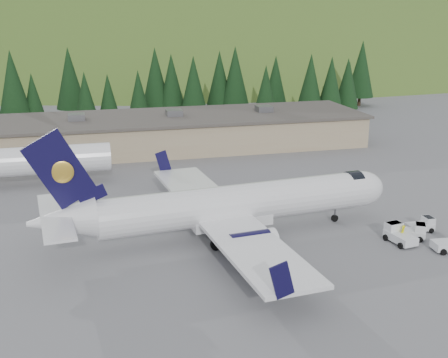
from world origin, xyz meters
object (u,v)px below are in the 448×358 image
baggage_tug_a (422,225)px  ramp_worker (402,234)px  baggage_tug_c (398,235)px  baggage_tug_b (412,232)px  airliner (229,206)px  terminal_building (143,133)px

baggage_tug_a → ramp_worker: 3.99m
baggage_tug_a → baggage_tug_c: size_ratio=0.79×
baggage_tug_b → ramp_worker: 1.50m
airliner → ramp_worker: 16.70m
baggage_tug_c → terminal_building: bearing=14.7°
airliner → terminal_building: 38.31m
baggage_tug_a → ramp_worker: (-3.44, -2.01, 0.21)m
airliner → ramp_worker: size_ratio=21.10×
ramp_worker → baggage_tug_a: bearing=167.2°
baggage_tug_a → baggage_tug_b: (-2.05, -1.49, 0.06)m
baggage_tug_a → airliner: bearing=171.0°
baggage_tug_c → baggage_tug_a: bearing=-72.3°
terminal_building → airliner: bearing=-84.1°
airliner → baggage_tug_c: airliner is taller
airliner → baggage_tug_c: (15.26, -5.34, -2.39)m
terminal_building → ramp_worker: terminal_building is taller
airliner → terminal_building: airliner is taller
airliner → baggage_tug_a: (19.07, -3.40, -2.52)m
baggage_tug_a → ramp_worker: size_ratio=1.60×
ramp_worker → baggage_tug_b: bearing=157.5°
baggage_tug_a → ramp_worker: bearing=-148.6°
airliner → baggage_tug_a: 19.53m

